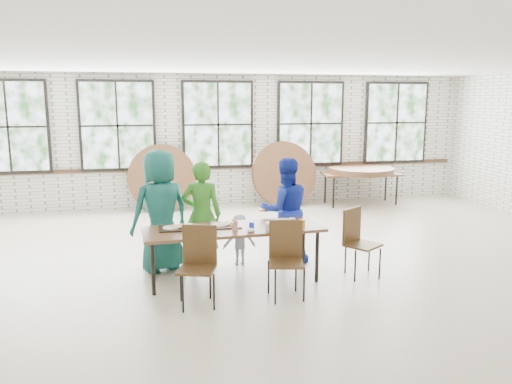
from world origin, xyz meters
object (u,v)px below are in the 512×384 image
(dining_table, at_px, (234,231))
(storage_table, at_px, (361,175))
(chair_near_left, at_px, (198,258))
(chair_near_right, at_px, (286,252))

(dining_table, height_order, storage_table, same)
(chair_near_left, relative_size, storage_table, 0.51)
(dining_table, relative_size, chair_near_right, 2.56)
(dining_table, xyz_separation_m, storage_table, (3.78, 4.35, -0.00))
(dining_table, relative_size, chair_near_left, 2.56)
(chair_near_right, distance_m, storage_table, 5.96)
(chair_near_left, bearing_deg, storage_table, 67.89)
(storage_table, bearing_deg, dining_table, -125.12)
(chair_near_right, relative_size, storage_table, 0.51)
(chair_near_right, bearing_deg, storage_table, 70.21)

